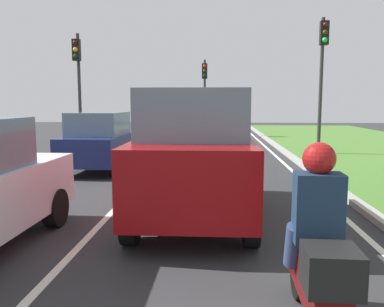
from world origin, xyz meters
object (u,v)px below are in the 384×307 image
at_px(motorcycle, 315,277).
at_px(rider_person, 317,206).
at_px(traffic_light_far_median, 205,85).
at_px(car_hatchback_far, 101,141).
at_px(car_suv_ahead, 195,153).
at_px(traffic_light_overhead_left, 78,72).
at_px(traffic_light_near_right, 322,62).

bearing_deg(motorcycle, rider_person, 88.35).
bearing_deg(traffic_light_far_median, car_hatchback_far, -102.91).
xyz_separation_m(car_suv_ahead, traffic_light_far_median, (-0.34, 17.26, 1.98)).
distance_m(motorcycle, traffic_light_overhead_left, 15.60).
xyz_separation_m(car_hatchback_far, traffic_light_near_right, (7.64, 4.01, 2.75)).
xyz_separation_m(motorcycle, traffic_light_far_median, (-1.59, 21.01, 2.57)).
height_order(rider_person, traffic_light_far_median, traffic_light_far_median).
distance_m(motorcycle, rider_person, 0.62).
height_order(rider_person, traffic_light_near_right, traffic_light_near_right).
distance_m(car_hatchback_far, traffic_light_near_right, 9.06).
bearing_deg(car_hatchback_far, traffic_light_near_right, 29.09).
distance_m(car_hatchback_far, traffic_light_far_median, 12.83).
height_order(car_suv_ahead, motorcycle, car_suv_ahead).
bearing_deg(traffic_light_far_median, traffic_light_near_right, -59.87).
height_order(car_hatchback_far, traffic_light_near_right, traffic_light_near_right).
xyz_separation_m(car_suv_ahead, car_hatchback_far, (-3.17, 4.95, -0.28)).
bearing_deg(car_suv_ahead, motorcycle, -72.09).
relative_size(car_hatchback_far, traffic_light_near_right, 0.70).
xyz_separation_m(car_suv_ahead, rider_person, (1.25, -3.70, 0.02)).
relative_size(rider_person, traffic_light_near_right, 0.22).
bearing_deg(traffic_light_near_right, traffic_light_far_median, 120.13).
distance_m(car_suv_ahead, traffic_light_near_right, 10.31).
relative_size(car_suv_ahead, traffic_light_near_right, 0.85).
height_order(motorcycle, rider_person, rider_person).
bearing_deg(car_suv_ahead, traffic_light_near_right, 63.01).
bearing_deg(car_hatchback_far, traffic_light_far_median, 78.47).
bearing_deg(traffic_light_near_right, car_suv_ahead, -116.53).
xyz_separation_m(rider_person, traffic_light_far_median, (-1.59, 20.96, 1.95)).
relative_size(car_suv_ahead, car_hatchback_far, 1.21).
height_order(car_suv_ahead, car_hatchback_far, car_suv_ahead).
xyz_separation_m(car_hatchback_far, rider_person, (4.41, -8.65, 0.31)).
xyz_separation_m(traffic_light_overhead_left, traffic_light_far_median, (5.24, 7.26, -0.23)).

